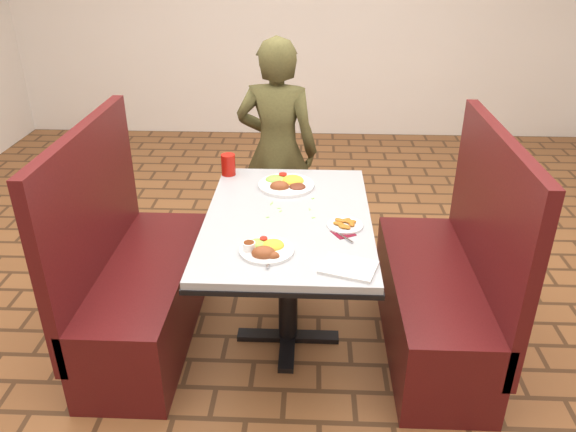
{
  "coord_description": "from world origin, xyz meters",
  "views": [
    {
      "loc": [
        0.11,
        -2.43,
        1.98
      ],
      "look_at": [
        0.0,
        0.0,
        0.75
      ],
      "focal_mm": 35.0,
      "sensor_mm": 36.0,
      "label": 1
    }
  ],
  "objects_px": {
    "booth_bench_left": "(136,284)",
    "near_dinner_plate": "(265,247)",
    "far_dinner_plate": "(286,182)",
    "booth_bench_right": "(443,292)",
    "diner_person": "(277,151)",
    "red_tumbler": "(228,165)",
    "dining_table": "(288,233)",
    "plantain_plate": "(345,225)"
  },
  "relations": [
    {
      "from": "diner_person",
      "to": "far_dinner_plate",
      "type": "bearing_deg",
      "value": 106.5
    },
    {
      "from": "near_dinner_plate",
      "to": "red_tumbler",
      "type": "bearing_deg",
      "value": 108.02
    },
    {
      "from": "far_dinner_plate",
      "to": "red_tumbler",
      "type": "xyz_separation_m",
      "value": [
        -0.34,
        0.15,
        0.03
      ]
    },
    {
      "from": "red_tumbler",
      "to": "booth_bench_left",
      "type": "bearing_deg",
      "value": -130.82
    },
    {
      "from": "booth_bench_left",
      "to": "booth_bench_right",
      "type": "relative_size",
      "value": 1.0
    },
    {
      "from": "booth_bench_right",
      "to": "red_tumbler",
      "type": "bearing_deg",
      "value": 156.34
    },
    {
      "from": "near_dinner_plate",
      "to": "red_tumbler",
      "type": "height_order",
      "value": "red_tumbler"
    },
    {
      "from": "dining_table",
      "to": "booth_bench_left",
      "type": "relative_size",
      "value": 1.01
    },
    {
      "from": "near_dinner_plate",
      "to": "diner_person",
      "type": "bearing_deg",
      "value": 91.33
    },
    {
      "from": "diner_person",
      "to": "near_dinner_plate",
      "type": "bearing_deg",
      "value": 99.77
    },
    {
      "from": "booth_bench_right",
      "to": "near_dinner_plate",
      "type": "distance_m",
      "value": 1.05
    },
    {
      "from": "plantain_plate",
      "to": "red_tumbler",
      "type": "bearing_deg",
      "value": 136.25
    },
    {
      "from": "dining_table",
      "to": "booth_bench_right",
      "type": "distance_m",
      "value": 0.86
    },
    {
      "from": "booth_bench_left",
      "to": "booth_bench_right",
      "type": "bearing_deg",
      "value": 0.0
    },
    {
      "from": "near_dinner_plate",
      "to": "red_tumbler",
      "type": "distance_m",
      "value": 0.9
    },
    {
      "from": "dining_table",
      "to": "far_dinner_plate",
      "type": "relative_size",
      "value": 4.02
    },
    {
      "from": "plantain_plate",
      "to": "red_tumbler",
      "type": "height_order",
      "value": "red_tumbler"
    },
    {
      "from": "booth_bench_left",
      "to": "plantain_plate",
      "type": "height_order",
      "value": "booth_bench_left"
    },
    {
      "from": "booth_bench_left",
      "to": "far_dinner_plate",
      "type": "bearing_deg",
      "value": 24.75
    },
    {
      "from": "booth_bench_left",
      "to": "diner_person",
      "type": "distance_m",
      "value": 1.26
    },
    {
      "from": "booth_bench_left",
      "to": "far_dinner_plate",
      "type": "xyz_separation_m",
      "value": [
        0.77,
        0.36,
        0.45
      ]
    },
    {
      "from": "far_dinner_plate",
      "to": "red_tumbler",
      "type": "height_order",
      "value": "red_tumbler"
    },
    {
      "from": "diner_person",
      "to": "booth_bench_left",
      "type": "bearing_deg",
      "value": 63.39
    },
    {
      "from": "dining_table",
      "to": "plantain_plate",
      "type": "relative_size",
      "value": 7.22
    },
    {
      "from": "plantain_plate",
      "to": "dining_table",
      "type": "bearing_deg",
      "value": 160.36
    },
    {
      "from": "plantain_plate",
      "to": "red_tumbler",
      "type": "xyz_separation_m",
      "value": [
        -0.63,
        0.6,
        0.05
      ]
    },
    {
      "from": "dining_table",
      "to": "booth_bench_right",
      "type": "relative_size",
      "value": 1.01
    },
    {
      "from": "booth_bench_right",
      "to": "near_dinner_plate",
      "type": "height_order",
      "value": "booth_bench_right"
    },
    {
      "from": "dining_table",
      "to": "booth_bench_left",
      "type": "height_order",
      "value": "booth_bench_left"
    },
    {
      "from": "booth_bench_right",
      "to": "booth_bench_left",
      "type": "bearing_deg",
      "value": 180.0
    },
    {
      "from": "diner_person",
      "to": "plantain_plate",
      "type": "relative_size",
      "value": 8.6
    },
    {
      "from": "diner_person",
      "to": "red_tumbler",
      "type": "xyz_separation_m",
      "value": [
        -0.25,
        -0.47,
        0.09
      ]
    },
    {
      "from": "booth_bench_right",
      "to": "far_dinner_plate",
      "type": "height_order",
      "value": "booth_bench_right"
    },
    {
      "from": "booth_bench_left",
      "to": "red_tumbler",
      "type": "xyz_separation_m",
      "value": [
        0.44,
        0.51,
        0.48
      ]
    },
    {
      "from": "dining_table",
      "to": "near_dinner_plate",
      "type": "distance_m",
      "value": 0.38
    },
    {
      "from": "near_dinner_plate",
      "to": "booth_bench_left",
      "type": "bearing_deg",
      "value": 154.11
    },
    {
      "from": "diner_person",
      "to": "plantain_plate",
      "type": "height_order",
      "value": "diner_person"
    },
    {
      "from": "booth_bench_right",
      "to": "far_dinner_plate",
      "type": "relative_size",
      "value": 3.98
    },
    {
      "from": "booth_bench_left",
      "to": "near_dinner_plate",
      "type": "xyz_separation_m",
      "value": [
        0.72,
        -0.35,
        0.45
      ]
    },
    {
      "from": "far_dinner_plate",
      "to": "booth_bench_right",
      "type": "bearing_deg",
      "value": -23.43
    },
    {
      "from": "booth_bench_right",
      "to": "plantain_plate",
      "type": "bearing_deg",
      "value": -169.59
    },
    {
      "from": "booth_bench_left",
      "to": "near_dinner_plate",
      "type": "distance_m",
      "value": 0.91
    }
  ]
}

